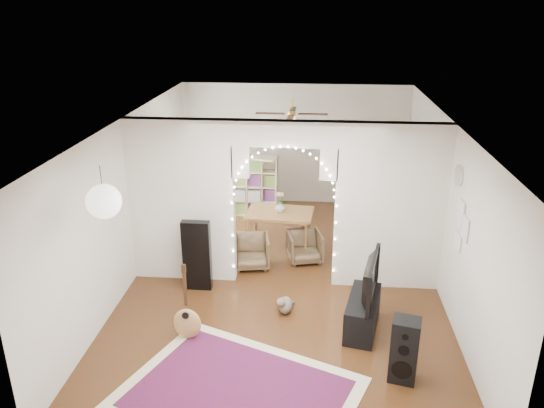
# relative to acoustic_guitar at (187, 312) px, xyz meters

# --- Properties ---
(floor) EXTENTS (7.50, 7.50, 0.00)m
(floor) POSITION_rel_acoustic_guitar_xyz_m (1.21, 1.76, -0.42)
(floor) COLOR black
(floor) RESTS_ON ground
(ceiling) EXTENTS (5.00, 7.50, 0.02)m
(ceiling) POSITION_rel_acoustic_guitar_xyz_m (1.21, 1.76, 2.28)
(ceiling) COLOR white
(ceiling) RESTS_ON wall_back
(wall_back) EXTENTS (5.00, 0.02, 2.70)m
(wall_back) POSITION_rel_acoustic_guitar_xyz_m (1.21, 5.51, 0.93)
(wall_back) COLOR silver
(wall_back) RESTS_ON floor
(wall_front) EXTENTS (5.00, 0.02, 2.70)m
(wall_front) POSITION_rel_acoustic_guitar_xyz_m (1.21, -1.99, 0.93)
(wall_front) COLOR silver
(wall_front) RESTS_ON floor
(wall_left) EXTENTS (0.02, 7.50, 2.70)m
(wall_left) POSITION_rel_acoustic_guitar_xyz_m (-1.29, 1.76, 0.93)
(wall_left) COLOR silver
(wall_left) RESTS_ON floor
(wall_right) EXTENTS (0.02, 7.50, 2.70)m
(wall_right) POSITION_rel_acoustic_guitar_xyz_m (3.71, 1.76, 0.93)
(wall_right) COLOR silver
(wall_right) RESTS_ON floor
(divider_wall) EXTENTS (5.00, 0.20, 2.70)m
(divider_wall) POSITION_rel_acoustic_guitar_xyz_m (1.21, 1.76, 1.00)
(divider_wall) COLOR silver
(divider_wall) RESTS_ON floor
(fairy_lights) EXTENTS (1.64, 0.04, 1.60)m
(fairy_lights) POSITION_rel_acoustic_guitar_xyz_m (1.21, 1.63, 1.13)
(fairy_lights) COLOR #FFEABF
(fairy_lights) RESTS_ON divider_wall
(window) EXTENTS (0.04, 1.20, 1.40)m
(window) POSITION_rel_acoustic_guitar_xyz_m (-1.26, 3.56, 1.08)
(window) COLOR white
(window) RESTS_ON wall_left
(wall_clock) EXTENTS (0.03, 0.31, 0.31)m
(wall_clock) POSITION_rel_acoustic_guitar_xyz_m (3.69, 1.16, 1.68)
(wall_clock) COLOR white
(wall_clock) RESTS_ON wall_right
(picture_frames) EXTENTS (0.02, 0.50, 0.70)m
(picture_frames) POSITION_rel_acoustic_guitar_xyz_m (3.69, 0.76, 1.08)
(picture_frames) COLOR white
(picture_frames) RESTS_ON wall_right
(paper_lantern) EXTENTS (0.40, 0.40, 0.40)m
(paper_lantern) POSITION_rel_acoustic_guitar_xyz_m (-0.69, -0.64, 1.83)
(paper_lantern) COLOR white
(paper_lantern) RESTS_ON ceiling
(ceiling_fan) EXTENTS (1.10, 1.10, 0.30)m
(ceiling_fan) POSITION_rel_acoustic_guitar_xyz_m (1.21, 3.76, 1.98)
(ceiling_fan) COLOR gold
(ceiling_fan) RESTS_ON ceiling
(area_rug) EXTENTS (3.23, 2.86, 0.02)m
(area_rug) POSITION_rel_acoustic_guitar_xyz_m (0.85, -1.05, -0.41)
(area_rug) COLOR maroon
(area_rug) RESTS_ON floor
(guitar_case) EXTENTS (0.45, 0.15, 1.17)m
(guitar_case) POSITION_rel_acoustic_guitar_xyz_m (-0.15, 1.37, 0.16)
(guitar_case) COLOR black
(guitar_case) RESTS_ON floor
(acoustic_guitar) EXTENTS (0.39, 0.14, 0.97)m
(acoustic_guitar) POSITION_rel_acoustic_guitar_xyz_m (0.00, 0.00, 0.00)
(acoustic_guitar) COLOR #B17947
(acoustic_guitar) RESTS_ON floor
(tabby_cat) EXTENTS (0.32, 0.48, 0.33)m
(tabby_cat) POSITION_rel_acoustic_guitar_xyz_m (1.29, 0.76, -0.29)
(tabby_cat) COLOR brown
(tabby_cat) RESTS_ON floor
(floor_speaker) EXTENTS (0.39, 0.36, 0.84)m
(floor_speaker) POSITION_rel_acoustic_guitar_xyz_m (2.83, -0.61, -0.00)
(floor_speaker) COLOR black
(floor_speaker) RESTS_ON floor
(media_console) EXTENTS (0.59, 1.06, 0.50)m
(media_console) POSITION_rel_acoustic_guitar_xyz_m (2.41, 0.44, -0.17)
(media_console) COLOR black
(media_console) RESTS_ON floor
(tv) EXTENTS (0.35, 1.08, 0.62)m
(tv) POSITION_rel_acoustic_guitar_xyz_m (2.41, 0.44, 0.39)
(tv) COLOR black
(tv) RESTS_ON media_console
(bookcase) EXTENTS (1.33, 0.65, 1.33)m
(bookcase) POSITION_rel_acoustic_guitar_xyz_m (0.24, 4.60, 0.24)
(bookcase) COLOR beige
(bookcase) RESTS_ON floor
(dining_table) EXTENTS (1.26, 0.89, 0.76)m
(dining_table) POSITION_rel_acoustic_guitar_xyz_m (1.06, 2.91, 0.26)
(dining_table) COLOR brown
(dining_table) RESTS_ON floor
(flower_vase) EXTENTS (0.20, 0.20, 0.19)m
(flower_vase) POSITION_rel_acoustic_guitar_xyz_m (1.06, 2.91, 0.43)
(flower_vase) COLOR silver
(flower_vase) RESTS_ON dining_table
(dining_chair_left) EXTENTS (0.69, 0.71, 0.56)m
(dining_chair_left) POSITION_rel_acoustic_guitar_xyz_m (0.62, 2.19, -0.14)
(dining_chair_left) COLOR brown
(dining_chair_left) RESTS_ON floor
(dining_chair_right) EXTENTS (0.70, 0.71, 0.54)m
(dining_chair_right) POSITION_rel_acoustic_guitar_xyz_m (1.54, 2.49, -0.15)
(dining_chair_right) COLOR brown
(dining_chair_right) RESTS_ON floor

